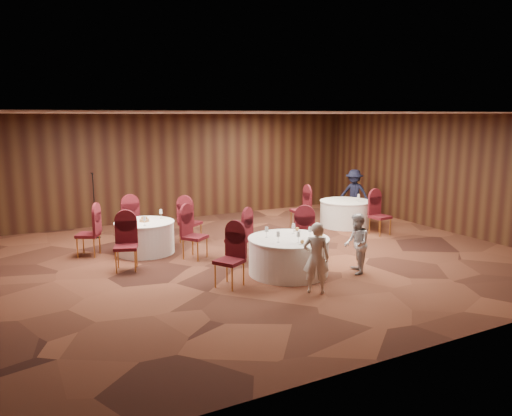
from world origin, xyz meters
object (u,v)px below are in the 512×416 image
woman_b (357,244)px  woman_a (316,258)px  table_right (345,213)px  mic_stand (95,219)px  man_c (354,193)px  table_main (288,255)px  table_left (145,237)px

woman_b → woman_a: bearing=-38.4°
table_right → mic_stand: mic_stand is taller
woman_a → mic_stand: bearing=-31.9°
woman_a → man_c: 7.14m
table_main → man_c: size_ratio=1.09×
mic_stand → woman_b: size_ratio=1.39×
table_main → table_right: bearing=38.5°
mic_stand → woman_a: bearing=-66.0°
table_right → man_c: bearing=41.5°
woman_b → man_c: man_c is taller
table_right → woman_a: bearing=-133.2°
table_left → woman_b: size_ratio=1.12×
table_right → table_main: bearing=-141.5°
table_left → table_right: 5.90m
table_left → mic_stand: (-0.74, 2.05, 0.13)m
woman_b → table_main: bearing=-87.7°
table_main → woman_a: (-0.15, -1.18, 0.27)m
man_c → table_left: bearing=-113.0°
table_main → mic_stand: size_ratio=0.96×
table_left → man_c: (6.96, 1.05, 0.37)m
woman_a → table_main: bearing=-63.1°
table_main → woman_b: size_ratio=1.33×
table_main → man_c: (4.83, 3.94, 0.37)m
table_right → woman_b: 4.44m
mic_stand → woman_b: (4.09, -5.56, 0.11)m
table_left → man_c: bearing=8.6°
table_main → table_right: size_ratio=1.12×
table_left → table_main: bearing=-53.6°
woman_b → man_c: 5.83m
table_right → man_c: man_c is taller
table_left → woman_a: woman_a is taller
table_main → woman_b: bearing=-27.2°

